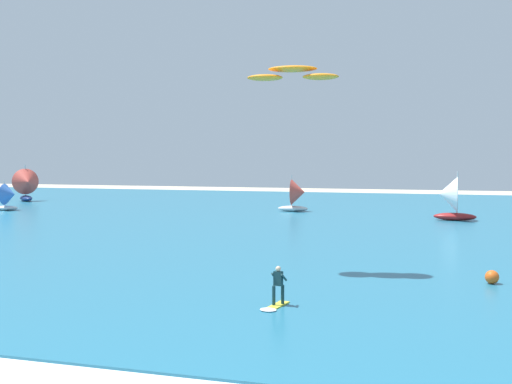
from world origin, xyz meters
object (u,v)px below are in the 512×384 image
(sailboat_leading, at_px, (449,198))
(sailboat_far_right, at_px, (297,195))
(kite, at_px, (293,74))
(sailboat_mid_left, at_px, (27,185))
(sailboat_trailing, at_px, (9,197))
(kitesurfer, at_px, (276,292))
(marker_buoy, at_px, (492,277))

(sailboat_leading, xyz_separation_m, sailboat_far_right, (-16.34, 5.25, -0.31))
(kite, distance_m, sailboat_mid_left, 62.88)
(sailboat_mid_left, distance_m, sailboat_trailing, 14.84)
(kitesurfer, relative_size, marker_buoy, 3.01)
(kite, distance_m, sailboat_far_right, 37.59)
(sailboat_mid_left, height_order, sailboat_far_right, sailboat_mid_left)
(marker_buoy, bearing_deg, kite, 178.64)
(kitesurfer, bearing_deg, sailboat_mid_left, 135.00)
(sailboat_trailing, xyz_separation_m, sailboat_leading, (48.74, 2.74, 0.60))
(sailboat_mid_left, height_order, sailboat_leading, sailboat_mid_left)
(marker_buoy, bearing_deg, sailboat_mid_left, 144.49)
(sailboat_leading, bearing_deg, kite, -106.05)
(kite, xyz_separation_m, sailboat_mid_left, (-47.23, 40.68, -8.28))
(sailboat_mid_left, bearing_deg, sailboat_leading, -10.29)
(kitesurfer, xyz_separation_m, sailboat_leading, (7.71, 38.12, 1.59))
(sailboat_mid_left, relative_size, marker_buoy, 7.60)
(kitesurfer, distance_m, sailboat_far_right, 44.24)
(sailboat_mid_left, relative_size, sailboat_trailing, 1.47)
(sailboat_mid_left, xyz_separation_m, sailboat_trailing, (7.27, -12.91, -0.75))
(sailboat_mid_left, relative_size, sailboat_leading, 1.07)
(sailboat_trailing, xyz_separation_m, sailboat_far_right, (32.40, 7.99, 0.29))
(kite, bearing_deg, sailboat_mid_left, 139.26)
(kite, height_order, sailboat_trailing, kite)
(kitesurfer, distance_m, marker_buoy, 11.67)
(kite, height_order, sailboat_leading, kite)
(sailboat_trailing, xyz_separation_m, marker_buoy, (50.07, -28.01, -1.26))
(marker_buoy, bearing_deg, sailboat_trailing, 150.78)
(sailboat_far_right, distance_m, marker_buoy, 40.14)
(sailboat_leading, distance_m, sailboat_far_right, 17.16)
(sailboat_mid_left, xyz_separation_m, marker_buoy, (57.34, -40.92, -2.01))
(kite, bearing_deg, sailboat_trailing, 145.20)
(sailboat_leading, bearing_deg, sailboat_far_right, 162.17)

